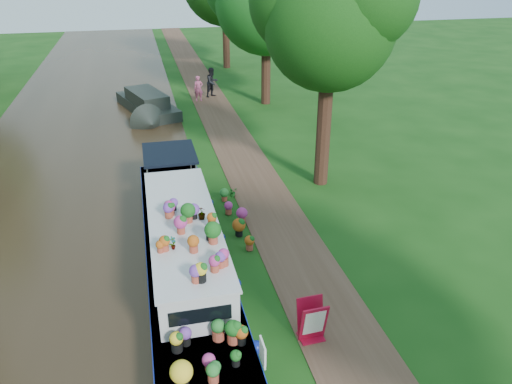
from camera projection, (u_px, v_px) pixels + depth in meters
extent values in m
plane|color=#133E0F|center=(245.00, 229.00, 17.15)|extent=(100.00, 100.00, 0.00)
cube|color=black|center=(62.00, 250.00, 15.92)|extent=(10.00, 100.00, 0.02)
cube|color=#4D3224|center=(279.00, 224.00, 17.39)|extent=(2.20, 100.00, 0.03)
cube|color=silver|center=(184.00, 250.00, 15.20)|extent=(2.20, 12.00, 0.75)
cube|color=navy|center=(183.00, 241.00, 15.06)|extent=(2.24, 12.04, 0.12)
cube|color=silver|center=(184.00, 238.00, 14.10)|extent=(1.80, 7.00, 1.05)
cube|color=silver|center=(183.00, 221.00, 13.86)|extent=(1.90, 7.10, 0.06)
cube|color=black|center=(216.00, 232.00, 14.26)|extent=(0.03, 6.40, 0.38)
cube|color=black|center=(152.00, 240.00, 13.88)|extent=(0.03, 6.40, 0.38)
cube|color=black|center=(169.00, 153.00, 18.30)|extent=(1.90, 2.40, 0.10)
cube|color=white|center=(263.00, 352.00, 10.41)|extent=(0.04, 0.45, 0.55)
imported|color=#144D19|center=(173.00, 243.00, 12.42)|extent=(0.23, 0.22, 0.36)
imported|color=#144D19|center=(202.00, 213.00, 13.83)|extent=(0.28, 0.28, 0.37)
cylinder|color=black|center=(324.00, 130.00, 19.56)|extent=(0.56, 0.56, 4.55)
sphere|color=#0F390E|center=(330.00, 25.00, 17.84)|extent=(4.80, 4.80, 4.80)
sphere|color=#0F390E|center=(301.00, 2.00, 18.09)|extent=(3.84, 3.84, 3.84)
cylinder|color=black|center=(266.00, 72.00, 30.37)|extent=(0.56, 0.56, 3.85)
sphere|color=#144D19|center=(267.00, 2.00, 28.61)|extent=(6.00, 6.00, 6.00)
cylinder|color=black|center=(226.00, 41.00, 39.83)|extent=(0.56, 0.56, 4.20)
cube|color=black|center=(147.00, 106.00, 29.53)|extent=(3.67, 6.31, 0.60)
cube|color=black|center=(147.00, 97.00, 28.80)|extent=(2.51, 3.80, 0.70)
cube|color=#AD0C29|center=(311.00, 337.00, 12.30)|extent=(0.62, 0.51, 0.03)
cube|color=#AD0C29|center=(314.00, 323.00, 11.96)|extent=(0.68, 0.30, 1.06)
cube|color=#AD0C29|center=(310.00, 316.00, 12.18)|extent=(0.68, 0.30, 1.06)
cube|color=white|center=(314.00, 323.00, 11.90)|extent=(0.53, 0.20, 0.74)
imported|color=#DC5A90|center=(198.00, 89.00, 31.28)|extent=(0.58, 0.39, 1.57)
imported|color=black|center=(212.00, 82.00, 32.15)|extent=(1.15, 1.10, 1.87)
imported|color=#1D621F|center=(233.00, 192.00, 19.34)|extent=(0.42, 0.40, 0.37)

